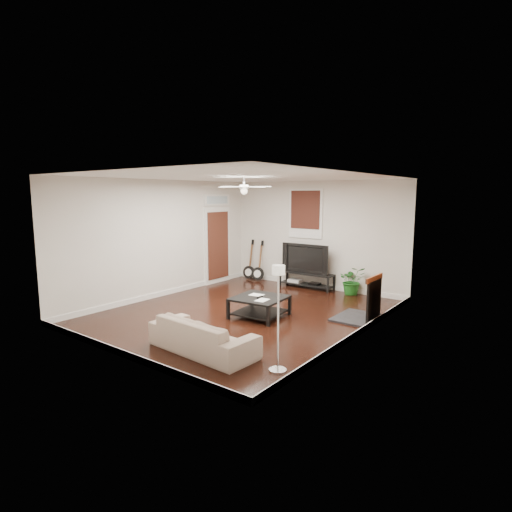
% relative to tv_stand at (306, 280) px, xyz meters
% --- Properties ---
extents(room, '(5.01, 6.01, 2.81)m').
position_rel_tv_stand_xyz_m(room, '(0.12, -2.78, 1.19)').
color(room, black).
rests_on(room, ground).
extents(brick_accent, '(0.02, 2.20, 2.80)m').
position_rel_tv_stand_xyz_m(brick_accent, '(2.61, -1.78, 1.19)').
color(brick_accent, '#995531').
rests_on(brick_accent, floor).
extents(fireplace, '(0.80, 1.10, 0.92)m').
position_rel_tv_stand_xyz_m(fireplace, '(2.32, -1.78, 0.25)').
color(fireplace, black).
rests_on(fireplace, floor).
extents(window_back, '(1.00, 0.06, 1.30)m').
position_rel_tv_stand_xyz_m(window_back, '(-0.18, 0.19, 1.74)').
color(window_back, '#33120E').
rests_on(window_back, wall_back).
extents(door_left, '(0.08, 1.00, 2.50)m').
position_rel_tv_stand_xyz_m(door_left, '(-2.34, -0.88, 1.04)').
color(door_left, white).
rests_on(door_left, wall_left).
extents(tv_stand, '(1.49, 0.40, 0.42)m').
position_rel_tv_stand_xyz_m(tv_stand, '(0.00, 0.00, 0.00)').
color(tv_stand, black).
rests_on(tv_stand, floor).
extents(tv, '(1.33, 0.17, 0.77)m').
position_rel_tv_stand_xyz_m(tv, '(0.00, 0.02, 0.59)').
color(tv, black).
rests_on(tv, tv_stand).
extents(coffee_table, '(1.07, 1.07, 0.41)m').
position_rel_tv_stand_xyz_m(coffee_table, '(0.55, -2.83, -0.00)').
color(coffee_table, black).
rests_on(coffee_table, floor).
extents(sofa, '(1.89, 0.84, 0.54)m').
position_rel_tv_stand_xyz_m(sofa, '(0.95, -4.87, 0.06)').
color(sofa, tan).
rests_on(sofa, floor).
extents(floor_lamp, '(0.26, 0.26, 1.51)m').
position_rel_tv_stand_xyz_m(floor_lamp, '(2.30, -4.77, 0.55)').
color(floor_lamp, silver).
rests_on(floor_lamp, floor).
extents(potted_plant, '(0.84, 0.81, 0.71)m').
position_rel_tv_stand_xyz_m(potted_plant, '(1.27, 0.04, 0.15)').
color(potted_plant, '#1B5F1C').
rests_on(potted_plant, floor).
extents(guitar_left, '(0.40, 0.31, 1.17)m').
position_rel_tv_stand_xyz_m(guitar_left, '(-1.90, -0.03, 0.38)').
color(guitar_left, black).
rests_on(guitar_left, floor).
extents(guitar_right, '(0.42, 0.34, 1.17)m').
position_rel_tv_stand_xyz_m(guitar_right, '(-1.55, -0.06, 0.38)').
color(guitar_right, black).
rests_on(guitar_right, floor).
extents(ceiling_fan, '(1.24, 1.24, 0.32)m').
position_rel_tv_stand_xyz_m(ceiling_fan, '(0.12, -2.78, 2.39)').
color(ceiling_fan, white).
rests_on(ceiling_fan, ceiling).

